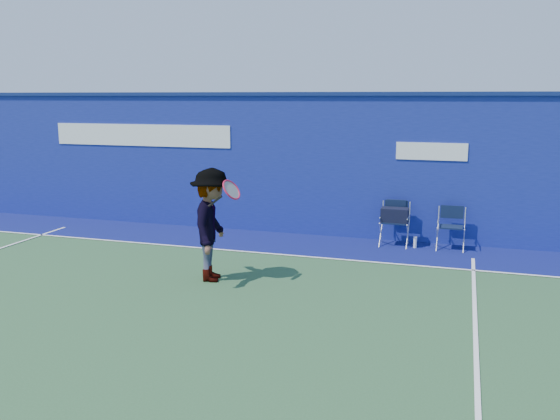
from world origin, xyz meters
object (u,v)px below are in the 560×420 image
(directors_chair_left, at_px, (394,227))
(directors_chair_right, at_px, (451,236))
(tennis_player, at_px, (212,225))
(water_bottle, at_px, (415,243))

(directors_chair_left, bearing_deg, directors_chair_right, 0.85)
(directors_chair_left, distance_m, tennis_player, 4.15)
(directors_chair_left, relative_size, directors_chair_right, 1.07)
(directors_chair_right, distance_m, water_bottle, 0.70)
(tennis_player, bearing_deg, directors_chair_right, 40.92)
(water_bottle, xyz_separation_m, tennis_player, (-3.03, -3.11, 0.82))
(tennis_player, bearing_deg, directors_chair_left, 50.84)
(tennis_player, bearing_deg, water_bottle, 45.77)
(directors_chair_left, xyz_separation_m, tennis_player, (-2.60, -3.19, 0.54))
(directors_chair_left, height_order, tennis_player, tennis_player)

